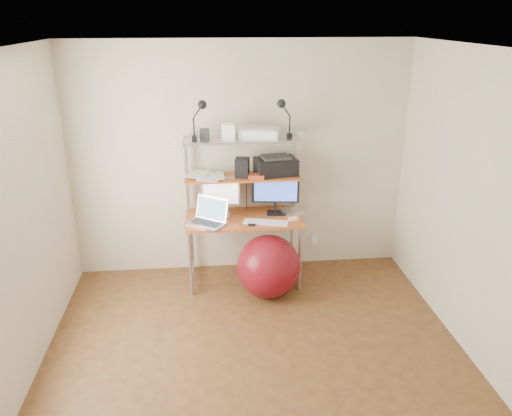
{
  "coord_description": "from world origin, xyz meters",
  "views": [
    {
      "loc": [
        -0.36,
        -3.35,
        2.72
      ],
      "look_at": [
        0.1,
        1.15,
        0.95
      ],
      "focal_mm": 35.0,
      "sensor_mm": 36.0,
      "label": 1
    }
  ],
  "objects_px": {
    "monitor_black": "(275,191)",
    "exercise_ball": "(269,266)",
    "monitor_silver": "(221,193)",
    "laptop": "(209,218)",
    "printer": "(276,166)"
  },
  "relations": [
    {
      "from": "printer",
      "to": "exercise_ball",
      "type": "xyz_separation_m",
      "value": [
        -0.13,
        -0.48,
        -0.92
      ]
    },
    {
      "from": "monitor_silver",
      "to": "exercise_ball",
      "type": "distance_m",
      "value": 0.9
    },
    {
      "from": "monitor_silver",
      "to": "laptop",
      "type": "distance_m",
      "value": 0.3
    },
    {
      "from": "printer",
      "to": "exercise_ball",
      "type": "bearing_deg",
      "value": -114.29
    },
    {
      "from": "exercise_ball",
      "to": "printer",
      "type": "bearing_deg",
      "value": 75.09
    },
    {
      "from": "monitor_silver",
      "to": "exercise_ball",
      "type": "bearing_deg",
      "value": -32.99
    },
    {
      "from": "monitor_black",
      "to": "laptop",
      "type": "distance_m",
      "value": 0.75
    },
    {
      "from": "monitor_black",
      "to": "exercise_ball",
      "type": "relative_size",
      "value": 0.77
    },
    {
      "from": "monitor_black",
      "to": "exercise_ball",
      "type": "bearing_deg",
      "value": -98.98
    },
    {
      "from": "laptop",
      "to": "exercise_ball",
      "type": "height_order",
      "value": "laptop"
    },
    {
      "from": "laptop",
      "to": "monitor_silver",
      "type": "bearing_deg",
      "value": 94.12
    },
    {
      "from": "monitor_silver",
      "to": "laptop",
      "type": "relative_size",
      "value": 0.95
    },
    {
      "from": "monitor_black",
      "to": "printer",
      "type": "relative_size",
      "value": 1.08
    },
    {
      "from": "exercise_ball",
      "to": "monitor_black",
      "type": "bearing_deg",
      "value": 73.91
    },
    {
      "from": "monitor_silver",
      "to": "printer",
      "type": "xyz_separation_m",
      "value": [
        0.58,
        0.05,
        0.27
      ]
    }
  ]
}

